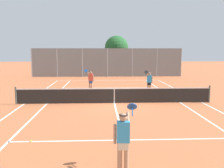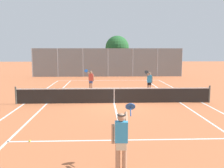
% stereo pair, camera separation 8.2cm
% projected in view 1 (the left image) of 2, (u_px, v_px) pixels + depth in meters
% --- Properties ---
extents(ground_plane, '(120.00, 120.00, 0.00)m').
position_uv_depth(ground_plane, '(114.00, 103.00, 15.37)').
color(ground_plane, '#BC663D').
extents(court_line_markings, '(11.10, 23.90, 0.01)m').
position_uv_depth(court_line_markings, '(114.00, 103.00, 15.36)').
color(court_line_markings, silver).
rests_on(court_line_markings, ground).
extents(tennis_net, '(12.00, 0.10, 1.07)m').
position_uv_depth(tennis_net, '(114.00, 95.00, 15.30)').
color(tennis_net, '#474C47').
rests_on(tennis_net, ground).
extents(player_near_side, '(0.70, 0.73, 1.77)m').
position_uv_depth(player_near_side, '(123.00, 138.00, 6.59)').
color(player_near_side, tan).
rests_on(player_near_side, ground).
extents(player_far_left, '(0.76, 0.72, 1.77)m').
position_uv_depth(player_far_left, '(91.00, 79.00, 20.05)').
color(player_far_left, tan).
rests_on(player_far_left, ground).
extents(player_far_right, '(0.73, 0.72, 1.77)m').
position_uv_depth(player_far_right, '(149.00, 81.00, 18.91)').
color(player_far_right, tan).
rests_on(player_far_right, ground).
extents(loose_tennis_ball_4, '(0.07, 0.07, 0.07)m').
position_uv_depth(loose_tennis_ball_4, '(31.00, 141.00, 8.85)').
color(loose_tennis_ball_4, '#D1DB33').
rests_on(loose_tennis_ball_4, ground).
extents(back_fence, '(18.68, 0.08, 3.53)m').
position_uv_depth(back_fence, '(107.00, 63.00, 30.92)').
color(back_fence, gray).
rests_on(back_fence, ground).
extents(tree_behind_left, '(3.17, 3.17, 5.23)m').
position_uv_depth(tree_behind_left, '(117.00, 48.00, 33.63)').
color(tree_behind_left, brown).
rests_on(tree_behind_left, ground).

